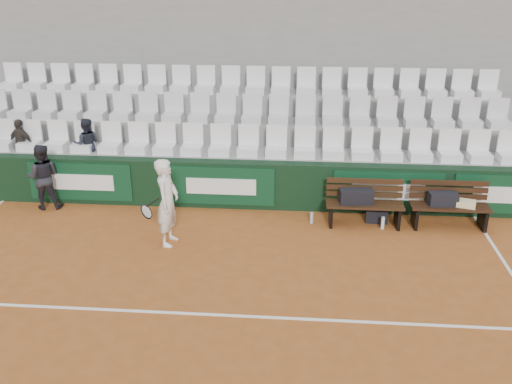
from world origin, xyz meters
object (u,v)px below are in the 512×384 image
at_px(bench_right, 449,216).
at_px(water_bottle_near, 312,218).
at_px(spectator_b, 19,124).
at_px(tennis_player, 167,202).
at_px(sports_bag_ground, 377,215).
at_px(sports_bag_left, 356,196).
at_px(sports_bag_right, 443,199).
at_px(spectator_c, 85,124).
at_px(bench_left, 364,214).
at_px(ball_kid, 43,177).
at_px(water_bottle_far, 383,223).

distance_m(bench_right, water_bottle_near, 2.66).
bearing_deg(spectator_b, tennis_player, 165.77).
bearing_deg(sports_bag_ground, sports_bag_left, -162.74).
height_order(bench_right, sports_bag_left, sports_bag_left).
bearing_deg(sports_bag_left, sports_bag_right, 1.28).
relative_size(bench_right, spectator_c, 1.29).
height_order(bench_left, sports_bag_ground, bench_left).
distance_m(ball_kid, spectator_b, 1.48).
relative_size(bench_right, tennis_player, 0.92).
distance_m(tennis_player, ball_kid, 3.25).
distance_m(bench_right, sports_bag_right, 0.38).
bearing_deg(spectator_b, water_bottle_near, -173.71).
xyz_separation_m(bench_left, sports_bag_left, (-0.17, 0.03, 0.36)).
relative_size(sports_bag_right, sports_bag_ground, 1.27).
bearing_deg(sports_bag_right, tennis_player, -167.40).
bearing_deg(water_bottle_far, spectator_c, 167.89).
bearing_deg(water_bottle_near, water_bottle_far, -5.83).
height_order(water_bottle_near, ball_kid, ball_kid).
bearing_deg(spectator_c, water_bottle_near, 152.35).
bearing_deg(bench_left, spectator_c, 168.63).
xyz_separation_m(bench_left, bench_right, (1.64, 0.03, 0.00)).
xyz_separation_m(water_bottle_near, water_bottle_far, (1.38, -0.14, 0.01)).
bearing_deg(water_bottle_near, sports_bag_left, 2.90).
bearing_deg(sports_bag_ground, spectator_b, 172.39).
relative_size(ball_kid, spectator_b, 1.25).
bearing_deg(bench_right, sports_bag_left, -179.81).
height_order(sports_bag_ground, ball_kid, ball_kid).
relative_size(bench_right, spectator_b, 1.35).
relative_size(bench_left, water_bottle_near, 6.55).
relative_size(bench_right, sports_bag_ground, 3.48).
bearing_deg(ball_kid, spectator_b, -59.47).
bearing_deg(water_bottle_far, water_bottle_near, 174.17).
bearing_deg(sports_bag_left, spectator_b, 170.86).
height_order(sports_bag_right, ball_kid, ball_kid).
relative_size(ball_kid, spectator_c, 1.19).
distance_m(sports_bag_left, sports_bag_right, 1.67).
bearing_deg(bench_right, spectator_b, 172.70).
distance_m(water_bottle_near, spectator_c, 5.26).
xyz_separation_m(sports_bag_left, sports_bag_ground, (0.44, 0.14, -0.46)).
height_order(bench_right, water_bottle_near, bench_right).
bearing_deg(water_bottle_near, sports_bag_ground, 7.96).
relative_size(sports_bag_right, water_bottle_near, 2.39).
bearing_deg(tennis_player, spectator_b, 148.77).
height_order(sports_bag_left, spectator_c, spectator_c).
bearing_deg(water_bottle_far, sports_bag_left, 160.71).
relative_size(water_bottle_far, spectator_b, 0.22).
relative_size(sports_bag_right, tennis_player, 0.33).
bearing_deg(spectator_c, ball_kid, 39.50).
height_order(bench_right, water_bottle_far, bench_right).
xyz_separation_m(bench_left, spectator_b, (-7.40, 1.19, 1.33)).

